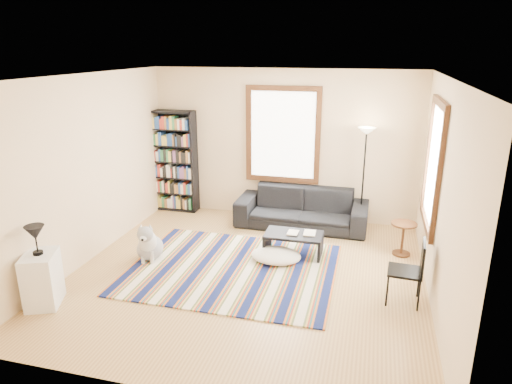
% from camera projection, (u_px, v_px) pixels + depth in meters
% --- Properties ---
extents(floor, '(5.00, 5.00, 0.10)m').
position_uv_depth(floor, '(247.00, 277.00, 6.67)').
color(floor, tan).
rests_on(floor, ground).
extents(ceiling, '(5.00, 5.00, 0.10)m').
position_uv_depth(ceiling, '(246.00, 73.00, 5.79)').
color(ceiling, white).
rests_on(ceiling, floor).
extents(wall_back, '(5.00, 0.10, 2.80)m').
position_uv_depth(wall_back, '(283.00, 145.00, 8.58)').
color(wall_back, '#CFB48C').
rests_on(wall_back, floor).
extents(wall_front, '(5.00, 0.10, 2.80)m').
position_uv_depth(wall_front, '(166.00, 264.00, 3.88)').
color(wall_front, '#CFB48C').
rests_on(wall_front, floor).
extents(wall_left, '(0.10, 5.00, 2.80)m').
position_uv_depth(wall_left, '(83.00, 170.00, 6.84)').
color(wall_left, '#CFB48C').
rests_on(wall_left, floor).
extents(wall_right, '(0.10, 5.00, 2.80)m').
position_uv_depth(wall_right, '(446.00, 197.00, 5.62)').
color(wall_right, '#CFB48C').
rests_on(wall_right, floor).
extents(window_back, '(1.20, 0.06, 1.60)m').
position_uv_depth(window_back, '(283.00, 135.00, 8.45)').
color(window_back, white).
rests_on(window_back, wall_back).
extents(window_right, '(0.06, 1.20, 1.60)m').
position_uv_depth(window_right, '(434.00, 165.00, 6.31)').
color(window_right, white).
rests_on(window_right, wall_right).
extents(rug, '(3.02, 2.41, 0.02)m').
position_uv_depth(rug, '(233.00, 269.00, 6.78)').
color(rug, '#0D1645').
rests_on(rug, floor).
extents(sofa, '(2.37, 0.94, 0.69)m').
position_uv_depth(sofa, '(302.00, 208.00, 8.33)').
color(sofa, black).
rests_on(sofa, floor).
extents(bookshelf, '(0.90, 0.30, 2.00)m').
position_uv_depth(bookshelf, '(174.00, 161.00, 9.01)').
color(bookshelf, black).
rests_on(bookshelf, floor).
extents(coffee_table, '(0.96, 0.62, 0.36)m').
position_uv_depth(coffee_table, '(293.00, 244.00, 7.22)').
color(coffee_table, black).
rests_on(coffee_table, floor).
extents(book_a, '(0.18, 0.23, 0.02)m').
position_uv_depth(book_a, '(288.00, 232.00, 7.19)').
color(book_a, beige).
rests_on(book_a, coffee_table).
extents(book_b, '(0.26, 0.20, 0.02)m').
position_uv_depth(book_b, '(304.00, 233.00, 7.18)').
color(book_b, beige).
rests_on(book_b, coffee_table).
extents(floor_cushion, '(0.84, 0.68, 0.19)m').
position_uv_depth(floor_cushion, '(276.00, 255.00, 7.01)').
color(floor_cushion, white).
rests_on(floor_cushion, floor).
extents(floor_lamp, '(0.33, 0.33, 1.86)m').
position_uv_depth(floor_lamp, '(363.00, 180.00, 7.99)').
color(floor_lamp, black).
rests_on(floor_lamp, floor).
extents(side_table, '(0.40, 0.40, 0.54)m').
position_uv_depth(side_table, '(403.00, 239.00, 7.19)').
color(side_table, '#452811').
rests_on(side_table, floor).
extents(folding_chair, '(0.45, 0.43, 0.86)m').
position_uv_depth(folding_chair, '(405.00, 271.00, 5.81)').
color(folding_chair, black).
rests_on(folding_chair, floor).
extents(white_cabinet, '(0.54, 0.61, 0.70)m').
position_uv_depth(white_cabinet, '(42.00, 279.00, 5.78)').
color(white_cabinet, white).
rests_on(white_cabinet, floor).
extents(table_lamp, '(0.30, 0.30, 0.38)m').
position_uv_depth(table_lamp, '(36.00, 240.00, 5.61)').
color(table_lamp, black).
rests_on(table_lamp, white_cabinet).
extents(dog, '(0.57, 0.70, 0.62)m').
position_uv_depth(dog, '(150.00, 241.00, 7.03)').
color(dog, '#AEAEAE').
rests_on(dog, floor).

